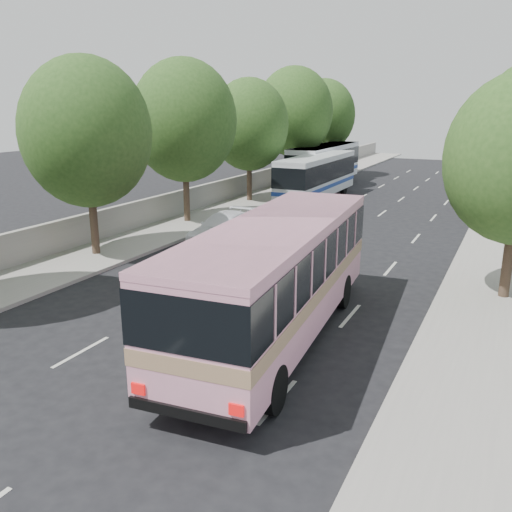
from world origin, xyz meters
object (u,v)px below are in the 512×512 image
Objects in this scene: pink_bus at (277,268)px; white_pickup at (224,228)px; pink_taxi at (244,253)px; tour_coach_rear at (325,162)px; tour_coach_front at (317,174)px.

pink_bus is 12.20m from white_pickup.
pink_taxi is 0.97× the size of white_pickup.
tour_coach_rear reaches higher than pink_taxi.
white_pickup is at bearing -84.81° from tour_coach_rear.
white_pickup is 20.79m from tour_coach_rear.
tour_coach_front reaches higher than pink_taxi.
pink_bus reaches higher than white_pickup.
tour_coach_front is 7.06m from tour_coach_rear.
pink_bus is at bearing -57.28° from pink_taxi.
tour_coach_front is at bearing -75.16° from tour_coach_rear.
pink_bus is at bearing -52.92° from white_pickup.
white_pickup is at bearing 122.06° from pink_bus.
pink_bus is 0.98× the size of tour_coach_rear.
tour_coach_rear reaches higher than white_pickup.
pink_bus is 24.63m from tour_coach_front.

